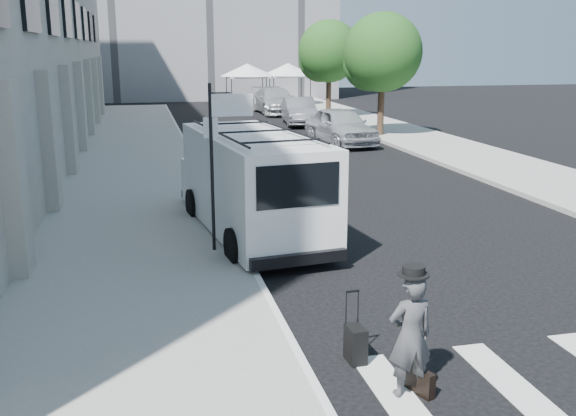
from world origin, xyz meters
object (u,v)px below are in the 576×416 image
businessman (410,336)px  briefcase (420,381)px  suitcase (356,344)px  parked_car_a (341,126)px  parked_car_c (275,101)px  parked_car_b (299,111)px  cargo_van (251,183)px

businessman → briefcase: 0.66m
suitcase → parked_car_a: parked_car_a is taller
briefcase → parked_car_c: bearing=59.8°
parked_car_a → parked_car_b: bearing=83.6°
briefcase → parked_car_a: 22.02m
cargo_van → businessman: bearing=-92.3°
parked_car_c → suitcase: bearing=-101.6°
parked_car_a → parked_car_c: parked_car_c is taller
cargo_van → briefcase: bearing=-91.1°
suitcase → parked_car_c: bearing=75.9°
parked_car_c → parked_car_b: bearing=-91.5°
businessman → parked_car_c: 36.30m
cargo_van → parked_car_b: 22.41m
parked_car_b → parked_car_c: (0.00, 6.67, 0.08)m
cargo_van → parked_car_c: 28.86m
cargo_van → parked_car_b: bearing=65.7°
businessman → cargo_van: bearing=-87.8°
briefcase → parked_car_b: size_ratio=0.09×
briefcase → suitcase: bearing=96.7°
briefcase → parked_car_a: (5.68, 21.26, 0.68)m
briefcase → parked_car_b: parked_car_b is taller
parked_car_a → parked_car_b: 7.88m
businessman → parked_car_b: (5.84, 29.15, -0.03)m
parked_car_a → cargo_van: bearing=-122.1°
suitcase → cargo_van: size_ratio=0.15×
briefcase → parked_car_c: size_ratio=0.07×
parked_car_a → parked_car_c: 14.56m
parked_car_a → parked_car_b: size_ratio=1.05×
parked_car_c → parked_car_a: bearing=-91.5°
businessman → briefcase: size_ratio=3.70×
businessman → briefcase: bearing=177.1°
businessman → cargo_van: cargo_van is taller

